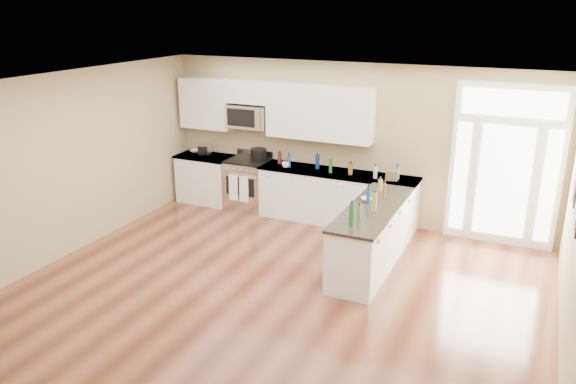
% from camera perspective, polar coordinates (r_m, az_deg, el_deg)
% --- Properties ---
extents(ground, '(8.00, 8.00, 0.00)m').
position_cam_1_polar(ground, '(7.07, -4.48, -13.32)').
color(ground, '#542717').
extents(room_shell, '(8.00, 8.00, 8.00)m').
position_cam_1_polar(room_shell, '(6.34, -4.87, -0.08)').
color(room_shell, tan).
rests_on(room_shell, ground).
extents(back_cabinet_left, '(1.10, 0.66, 0.94)m').
position_cam_1_polar(back_cabinet_left, '(11.15, -8.27, 1.22)').
color(back_cabinet_left, white).
rests_on(back_cabinet_left, ground).
extents(back_cabinet_right, '(2.85, 0.66, 0.94)m').
position_cam_1_polar(back_cabinet_right, '(10.00, 4.95, -0.71)').
color(back_cabinet_right, white).
rests_on(back_cabinet_right, ground).
extents(peninsula_cabinet, '(0.69, 2.32, 0.94)m').
position_cam_1_polar(peninsula_cabinet, '(8.41, 8.50, -4.71)').
color(peninsula_cabinet, white).
rests_on(peninsula_cabinet, ground).
extents(upper_cabinet_left, '(1.04, 0.33, 0.95)m').
position_cam_1_polar(upper_cabinet_left, '(10.93, -8.27, 8.89)').
color(upper_cabinet_left, white).
rests_on(upper_cabinet_left, room_shell).
extents(upper_cabinet_right, '(1.94, 0.33, 0.95)m').
position_cam_1_polar(upper_cabinet_right, '(9.89, 3.20, 8.04)').
color(upper_cabinet_right, white).
rests_on(upper_cabinet_right, room_shell).
extents(upper_cabinet_short, '(0.82, 0.33, 0.40)m').
position_cam_1_polar(upper_cabinet_short, '(10.42, -3.96, 10.10)').
color(upper_cabinet_short, white).
rests_on(upper_cabinet_short, room_shell).
extents(microwave, '(0.78, 0.41, 0.42)m').
position_cam_1_polar(microwave, '(10.46, -4.01, 7.69)').
color(microwave, silver).
rests_on(microwave, room_shell).
extents(entry_door, '(1.70, 0.10, 2.60)m').
position_cam_1_polar(entry_door, '(9.49, 21.20, 2.48)').
color(entry_door, white).
rests_on(entry_door, ground).
extents(kitchen_range, '(0.77, 0.69, 1.08)m').
position_cam_1_polar(kitchen_range, '(10.68, -4.06, 0.82)').
color(kitchen_range, silver).
rests_on(kitchen_range, ground).
extents(stockpot, '(0.39, 0.39, 0.23)m').
position_cam_1_polar(stockpot, '(10.51, -3.02, 3.88)').
color(stockpot, black).
rests_on(stockpot, kitchen_range).
extents(toaster_oven, '(0.29, 0.26, 0.20)m').
position_cam_1_polar(toaster_oven, '(11.05, -8.38, 4.31)').
color(toaster_oven, silver).
rests_on(toaster_oven, back_cabinet_left).
extents(cardboard_box, '(0.23, 0.19, 0.17)m').
position_cam_1_polar(cardboard_box, '(9.49, 10.50, 1.70)').
color(cardboard_box, brown).
rests_on(cardboard_box, back_cabinet_right).
extents(bowl_left, '(0.23, 0.23, 0.05)m').
position_cam_1_polar(bowl_left, '(11.27, -9.39, 4.13)').
color(bowl_left, white).
rests_on(bowl_left, back_cabinet_left).
extents(bowl_peninsula, '(0.18, 0.18, 0.05)m').
position_cam_1_polar(bowl_peninsula, '(8.45, 7.95, -0.72)').
color(bowl_peninsula, white).
rests_on(bowl_peninsula, peninsula_cabinet).
extents(cup_counter, '(0.14, 0.14, 0.10)m').
position_cam_1_polar(cup_counter, '(10.06, -0.25, 2.77)').
color(cup_counter, white).
rests_on(cup_counter, back_cabinet_right).
extents(counter_bottles, '(2.36, 2.42, 0.31)m').
position_cam_1_polar(counter_bottles, '(8.99, 6.20, 1.18)').
color(counter_bottles, '#19591E').
rests_on(counter_bottles, back_cabinet_right).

